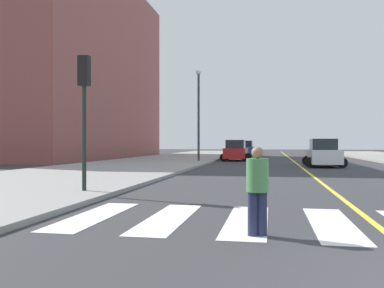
{
  "coord_description": "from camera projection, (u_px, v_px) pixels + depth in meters",
  "views": [
    {
      "loc": [
        -2.2,
        -5.31,
        1.73
      ],
      "look_at": [
        -8.09,
        26.12,
        1.66
      ],
      "focal_mm": 39.02,
      "sensor_mm": 36.0,
      "label": 1
    }
  ],
  "objects": [
    {
      "name": "sidewalk_kerb_west",
      "position": [
        112.0,
        169.0,
        26.72
      ],
      "size": [
        10.0,
        120.0,
        0.15
      ],
      "primitive_type": "cube",
      "color": "gray",
      "rests_on": "ground"
    },
    {
      "name": "crosswalk_paint",
      "position": [
        376.0,
        225.0,
        8.75
      ],
      "size": [
        13.5,
        4.0,
        0.01
      ],
      "color": "silver",
      "rests_on": "ground"
    },
    {
      "name": "lane_divider_paint",
      "position": [
        291.0,
        159.0,
        44.13
      ],
      "size": [
        0.16,
        80.0,
        0.01
      ],
      "primitive_type": "cube",
      "color": "yellow",
      "rests_on": "ground"
    },
    {
      "name": "low_rise_brick_west",
      "position": [
        60.0,
        68.0,
        49.91
      ],
      "size": [
        16.0,
        32.0,
        21.41
      ],
      "primitive_type": "cube",
      "color": "brown",
      "rests_on": "ground"
    },
    {
      "name": "car_blue_nearest",
      "position": [
        246.0,
        149.0,
        56.79
      ],
      "size": [
        2.96,
        4.65,
        2.06
      ],
      "rotation": [
        0.0,
        0.0,
        -0.03
      ],
      "color": "#2D479E",
      "rests_on": "ground"
    },
    {
      "name": "car_gray_second",
      "position": [
        323.0,
        149.0,
        59.34
      ],
      "size": [
        2.54,
        4.04,
        1.8
      ],
      "rotation": [
        0.0,
        0.0,
        3.13
      ],
      "color": "slate",
      "rests_on": "ground"
    },
    {
      "name": "car_red_third",
      "position": [
        236.0,
        151.0,
        40.67
      ],
      "size": [
        2.88,
        4.57,
        2.03
      ],
      "rotation": [
        0.0,
        0.0,
        -0.01
      ],
      "color": "red",
      "rests_on": "ground"
    },
    {
      "name": "car_white_fourth",
      "position": [
        324.0,
        154.0,
        30.43
      ],
      "size": [
        2.85,
        4.57,
        2.04
      ],
      "rotation": [
        0.0,
        0.0,
        3.14
      ],
      "color": "silver",
      "rests_on": "ground"
    },
    {
      "name": "traffic_light_far_corner",
      "position": [
        84.0,
        96.0,
        13.88
      ],
      "size": [
        0.36,
        0.41,
        4.49
      ],
      "color": "black",
      "rests_on": "sidewalk_kerb_west"
    },
    {
      "name": "pedestrian_crossing",
      "position": [
        257.0,
        187.0,
        7.75
      ],
      "size": [
        0.41,
        0.41,
        1.67
      ],
      "rotation": [
        0.0,
        0.0,
        0.23
      ],
      "color": "#232847",
      "rests_on": "ground"
    },
    {
      "name": "street_lamp",
      "position": [
        199.0,
        108.0,
        36.88
      ],
      "size": [
        0.44,
        0.44,
        8.08
      ],
      "color": "#38383D",
      "rests_on": "sidewalk_kerb_west"
    }
  ]
}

